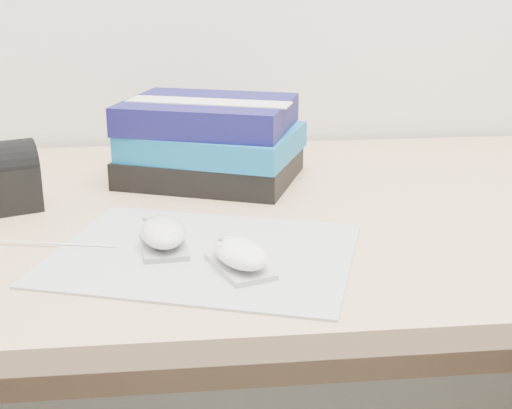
{
  "coord_description": "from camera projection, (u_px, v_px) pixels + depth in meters",
  "views": [
    {
      "loc": [
        -0.15,
        0.57,
        1.07
      ],
      "look_at": [
        -0.05,
        1.46,
        0.77
      ],
      "focal_mm": 50.0,
      "sensor_mm": 36.0,
      "label": 1
    }
  ],
  "objects": [
    {
      "name": "desk",
      "position": [
        275.0,
        324.0,
        1.21
      ],
      "size": [
        1.6,
        0.8,
        0.73
      ],
      "color": "tan",
      "rests_on": "ground"
    },
    {
      "name": "usb_cable",
      "position": [
        33.0,
        243.0,
        0.91
      ],
      "size": [
        0.21,
        0.05,
        0.0
      ],
      "primitive_type": "cylinder",
      "rotation": [
        0.0,
        1.57,
        -0.23
      ],
      "color": "white",
      "rests_on": "mousepad"
    },
    {
      "name": "mousepad",
      "position": [
        204.0,
        254.0,
        0.88
      ],
      "size": [
        0.44,
        0.39,
        0.0
      ],
      "primitive_type": "cube",
      "rotation": [
        0.0,
        0.0,
        -0.33
      ],
      "color": "gray",
      "rests_on": "desk"
    },
    {
      "name": "mouse_front",
      "position": [
        240.0,
        255.0,
        0.83
      ],
      "size": [
        0.08,
        0.11,
        0.04
      ],
      "color": "#A6A7A9",
      "rests_on": "mousepad"
    },
    {
      "name": "mouse_rear",
      "position": [
        163.0,
        234.0,
        0.89
      ],
      "size": [
        0.07,
        0.11,
        0.04
      ],
      "color": "gray",
      "rests_on": "mousepad"
    },
    {
      "name": "book_stack",
      "position": [
        211.0,
        141.0,
        1.18
      ],
      "size": [
        0.34,
        0.3,
        0.14
      ],
      "color": "black",
      "rests_on": "desk"
    }
  ]
}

